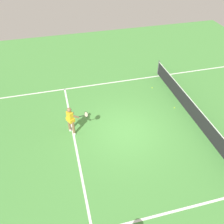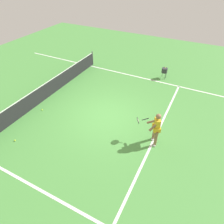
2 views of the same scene
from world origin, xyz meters
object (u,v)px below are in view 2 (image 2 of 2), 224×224
at_px(tennis_ball_mid, 15,140).
at_px(tennis_ball_near, 42,110).
at_px(tennis_player, 156,128).
at_px(ball_hopper, 165,70).

bearing_deg(tennis_ball_mid, tennis_ball_near, 12.29).
height_order(tennis_player, tennis_ball_near, tennis_player).
bearing_deg(tennis_player, ball_hopper, 11.29).
distance_m(tennis_player, tennis_ball_mid, 6.07).
bearing_deg(tennis_ball_near, ball_hopper, -36.62).
relative_size(tennis_player, tennis_ball_near, 23.48).
distance_m(tennis_ball_mid, ball_hopper, 9.53).
height_order(tennis_ball_near, tennis_ball_mid, same).
relative_size(tennis_ball_near, ball_hopper, 0.09).
relative_size(tennis_ball_near, tennis_ball_mid, 1.00).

